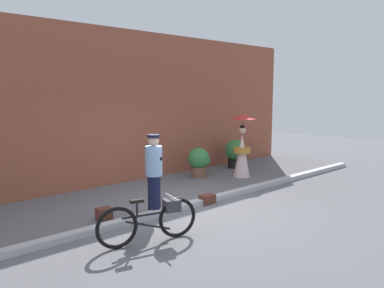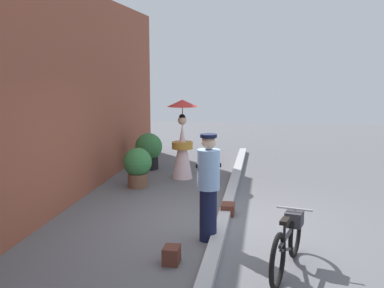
# 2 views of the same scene
# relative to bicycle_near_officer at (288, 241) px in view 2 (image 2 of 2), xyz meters

# --- Properties ---
(ground_plane) EXTENTS (30.00, 30.00, 0.00)m
(ground_plane) POSITION_rel_bicycle_near_officer_xyz_m (1.59, 0.99, -0.39)
(ground_plane) COLOR slate
(building_wall) EXTENTS (14.00, 0.40, 4.13)m
(building_wall) POSITION_rel_bicycle_near_officer_xyz_m (1.59, 4.12, 1.68)
(building_wall) COLOR brown
(building_wall) RESTS_ON ground_plane
(sidewalk_curb) EXTENTS (14.00, 0.20, 0.12)m
(sidewalk_curb) POSITION_rel_bicycle_near_officer_xyz_m (1.59, 0.99, -0.33)
(sidewalk_curb) COLOR #B2B2B7
(sidewalk_curb) RESTS_ON ground_plane
(bicycle_near_officer) EXTENTS (1.69, 0.58, 0.75)m
(bicycle_near_officer) POSITION_rel_bicycle_near_officer_xyz_m (0.00, 0.00, 0.00)
(bicycle_near_officer) COLOR black
(bicycle_near_officer) RESTS_ON ground_plane
(person_officer) EXTENTS (0.34, 0.37, 1.62)m
(person_officer) POSITION_rel_bicycle_near_officer_xyz_m (0.88, 1.14, 0.48)
(person_officer) COLOR #141938
(person_officer) RESTS_ON ground_plane
(person_with_parasol) EXTENTS (0.71, 0.71, 1.85)m
(person_with_parasol) POSITION_rel_bicycle_near_officer_xyz_m (4.86, 2.24, 0.50)
(person_with_parasol) COLOR silver
(person_with_parasol) RESTS_ON ground_plane
(potted_plant_by_door) EXTENTS (0.64, 0.63, 0.87)m
(potted_plant_by_door) POSITION_rel_bicycle_near_officer_xyz_m (3.89, 3.04, 0.09)
(potted_plant_by_door) COLOR brown
(potted_plant_by_door) RESTS_ON ground_plane
(potted_plant_small) EXTENTS (0.71, 0.70, 0.93)m
(potted_plant_small) POSITION_rel_bicycle_near_officer_xyz_m (5.75, 3.26, 0.12)
(potted_plant_small) COLOR black
(potted_plant_small) RESTS_ON ground_plane
(backpack_on_pavement) EXTENTS (0.34, 0.23, 0.20)m
(backpack_on_pavement) POSITION_rel_bicycle_near_officer_xyz_m (2.18, 0.94, -0.28)
(backpack_on_pavement) COLOR #592D23
(backpack_on_pavement) RESTS_ON ground_plane
(backpack_spare) EXTENTS (0.28, 0.21, 0.23)m
(backpack_spare) POSITION_rel_bicycle_near_officer_xyz_m (-0.05, 1.51, -0.27)
(backpack_spare) COLOR #592D23
(backpack_spare) RESTS_ON ground_plane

